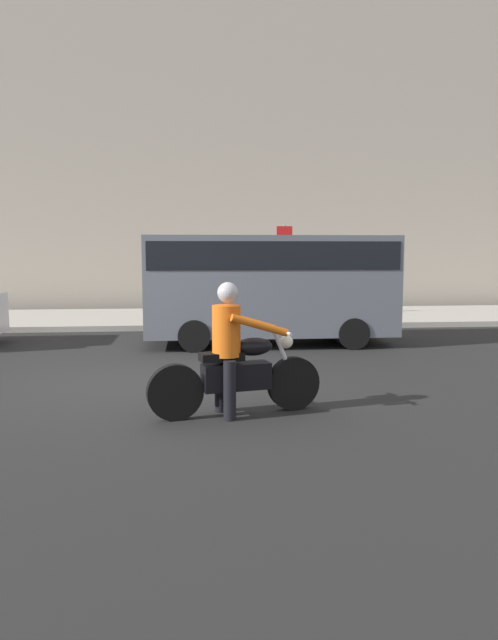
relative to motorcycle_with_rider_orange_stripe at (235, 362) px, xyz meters
The scene contains 6 objects.
ground_plane 2.40m from the motorcycle_with_rider_orange_stripe, 123.35° to the left, with size 80.00×80.00×0.00m, color black.
sidewalk_slab 10.03m from the motorcycle_with_rider_orange_stripe, 97.29° to the left, with size 40.00×4.40×0.14m, color #A8A399.
building_facade 14.49m from the motorcycle_with_rider_orange_stripe, 95.44° to the left, with size 40.00×1.40×12.39m, color #A89E8E.
motorcycle_with_rider_orange_stripe is the anchor object (origin of this frame).
parked_van_slate_gray 5.61m from the motorcycle_with_rider_orange_stripe, 78.23° to the left, with size 5.15×1.96×2.28m.
street_sign_post 9.88m from the motorcycle_with_rider_orange_stripe, 77.62° to the left, with size 0.44×0.08×2.54m.
Camera 1 is at (0.75, -8.99, 1.99)m, focal length 33.53 mm.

